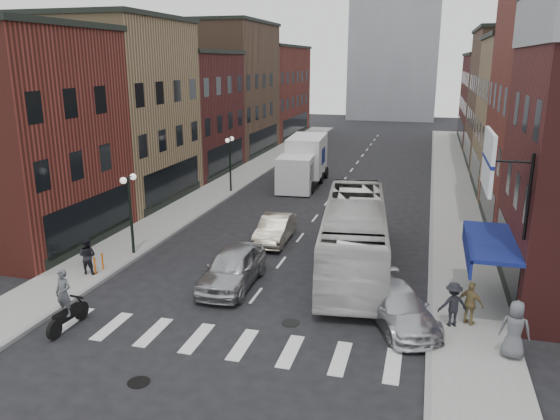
# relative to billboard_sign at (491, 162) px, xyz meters

# --- Properties ---
(ground) EXTENTS (160.00, 160.00, 0.00)m
(ground) POSITION_rel_billboard_sign_xyz_m (-8.59, -0.50, -6.13)
(ground) COLOR black
(ground) RESTS_ON ground
(sidewalk_left) EXTENTS (3.00, 74.00, 0.15)m
(sidewalk_left) POSITION_rel_billboard_sign_xyz_m (-17.09, 21.50, -6.06)
(sidewalk_left) COLOR gray
(sidewalk_left) RESTS_ON ground
(sidewalk_right) EXTENTS (3.00, 74.00, 0.15)m
(sidewalk_right) POSITION_rel_billboard_sign_xyz_m (-0.09, 21.50, -6.06)
(sidewalk_right) COLOR gray
(sidewalk_right) RESTS_ON ground
(curb_left) EXTENTS (0.20, 74.00, 0.16)m
(curb_left) POSITION_rel_billboard_sign_xyz_m (-15.59, 21.50, -6.13)
(curb_left) COLOR gray
(curb_left) RESTS_ON ground
(curb_right) EXTENTS (0.20, 74.00, 0.16)m
(curb_right) POSITION_rel_billboard_sign_xyz_m (-1.59, 21.50, -6.13)
(curb_right) COLOR gray
(curb_right) RESTS_ON ground
(crosswalk_stripes) EXTENTS (12.00, 2.20, 0.01)m
(crosswalk_stripes) POSITION_rel_billboard_sign_xyz_m (-8.59, -3.50, -6.13)
(crosswalk_stripes) COLOR silver
(crosswalk_stripes) RESTS_ON ground
(bldg_left_near) EXTENTS (10.30, 9.20, 11.30)m
(bldg_left_near) POSITION_rel_billboard_sign_xyz_m (-23.58, 4.00, -0.48)
(bldg_left_near) COLOR maroon
(bldg_left_near) RESTS_ON ground
(bldg_left_mid_a) EXTENTS (10.30, 10.20, 12.30)m
(bldg_left_mid_a) POSITION_rel_billboard_sign_xyz_m (-23.58, 13.50, 0.02)
(bldg_left_mid_a) COLOR #977A53
(bldg_left_mid_a) RESTS_ON ground
(bldg_left_mid_b) EXTENTS (10.30, 10.20, 10.30)m
(bldg_left_mid_b) POSITION_rel_billboard_sign_xyz_m (-23.58, 23.50, -0.98)
(bldg_left_mid_b) COLOR #4A1B1A
(bldg_left_mid_b) RESTS_ON ground
(bldg_left_far_a) EXTENTS (10.30, 12.20, 13.30)m
(bldg_left_far_a) POSITION_rel_billboard_sign_xyz_m (-23.58, 34.50, 0.52)
(bldg_left_far_a) COLOR brown
(bldg_left_far_a) RESTS_ON ground
(bldg_left_far_b) EXTENTS (10.30, 16.20, 11.30)m
(bldg_left_far_b) POSITION_rel_billboard_sign_xyz_m (-23.58, 48.50, -0.48)
(bldg_left_far_b) COLOR maroon
(bldg_left_far_b) RESTS_ON ground
(bldg_right_mid_b) EXTENTS (10.30, 10.20, 11.30)m
(bldg_right_mid_b) POSITION_rel_billboard_sign_xyz_m (6.41, 23.50, -0.48)
(bldg_right_mid_b) COLOR #977A53
(bldg_right_mid_b) RESTS_ON ground
(bldg_right_far_a) EXTENTS (10.30, 12.20, 12.30)m
(bldg_right_far_a) POSITION_rel_billboard_sign_xyz_m (6.41, 34.50, 0.02)
(bldg_right_far_a) COLOR brown
(bldg_right_far_a) RESTS_ON ground
(bldg_right_far_b) EXTENTS (10.30, 16.20, 10.30)m
(bldg_right_far_b) POSITION_rel_billboard_sign_xyz_m (6.41, 48.50, -0.98)
(bldg_right_far_b) COLOR #4A1B1A
(bldg_right_far_b) RESTS_ON ground
(awning_blue) EXTENTS (1.80, 5.00, 0.78)m
(awning_blue) POSITION_rel_billboard_sign_xyz_m (0.34, 2.00, -3.50)
(awning_blue) COLOR navy
(awning_blue) RESTS_ON ground
(billboard_sign) EXTENTS (1.52, 3.00, 3.70)m
(billboard_sign) POSITION_rel_billboard_sign_xyz_m (0.00, 0.00, 0.00)
(billboard_sign) COLOR black
(billboard_sign) RESTS_ON ground
(streetlamp_near) EXTENTS (0.32, 1.22, 4.11)m
(streetlamp_near) POSITION_rel_billboard_sign_xyz_m (-15.99, 3.50, -3.22)
(streetlamp_near) COLOR black
(streetlamp_near) RESTS_ON ground
(streetlamp_far) EXTENTS (0.32, 1.22, 4.11)m
(streetlamp_far) POSITION_rel_billboard_sign_xyz_m (-15.99, 17.50, -3.22)
(streetlamp_far) COLOR black
(streetlamp_far) RESTS_ON ground
(bike_rack) EXTENTS (0.08, 0.68, 0.80)m
(bike_rack) POSITION_rel_billboard_sign_xyz_m (-16.19, 0.80, -5.58)
(bike_rack) COLOR #D8590C
(bike_rack) RESTS_ON sidewalk_left
(box_truck) EXTENTS (2.98, 8.65, 3.70)m
(box_truck) POSITION_rel_billboard_sign_xyz_m (-11.37, 21.46, -4.31)
(box_truck) COLOR white
(box_truck) RESTS_ON ground
(motorcycle_rider) EXTENTS (0.67, 2.29, 2.33)m
(motorcycle_rider) POSITION_rel_billboard_sign_xyz_m (-14.29, -4.13, -5.04)
(motorcycle_rider) COLOR black
(motorcycle_rider) RESTS_ON ground
(transit_bus) EXTENTS (4.14, 12.10, 3.30)m
(transit_bus) POSITION_rel_billboard_sign_xyz_m (-5.12, 4.70, -4.48)
(transit_bus) COLOR silver
(transit_bus) RESTS_ON ground
(sedan_left_near) EXTENTS (2.10, 5.01, 1.69)m
(sedan_left_near) POSITION_rel_billboard_sign_xyz_m (-9.87, 1.22, -5.29)
(sedan_left_near) COLOR #AFAFB4
(sedan_left_near) RESTS_ON ground
(sedan_left_far) EXTENTS (1.66, 4.37, 1.42)m
(sedan_left_far) POSITION_rel_billboard_sign_xyz_m (-9.73, 7.47, -5.42)
(sedan_left_far) COLOR #B2A790
(sedan_left_far) RESTS_ON ground
(curb_car) EXTENTS (3.76, 5.10, 1.37)m
(curb_car) POSITION_rel_billboard_sign_xyz_m (-2.74, -0.50, -5.45)
(curb_car) COLOR #BBBCC1
(curb_car) RESTS_ON ground
(parked_bicycle) EXTENTS (1.15, 1.70, 0.85)m
(parked_bicycle) POSITION_rel_billboard_sign_xyz_m (-17.37, 1.66, -5.56)
(parked_bicycle) COLOR black
(parked_bicycle) RESTS_ON sidewalk_left
(ped_left_solo) EXTENTS (0.85, 0.53, 1.67)m
(ped_left_solo) POSITION_rel_billboard_sign_xyz_m (-16.54, 0.52, -5.15)
(ped_left_solo) COLOR black
(ped_left_solo) RESTS_ON sidewalk_left
(ped_right_a) EXTENTS (1.19, 0.88, 1.66)m
(ped_right_a) POSITION_rel_billboard_sign_xyz_m (-0.83, -0.39, -5.15)
(ped_right_a) COLOR black
(ped_right_a) RESTS_ON sidewalk_right
(ped_right_b) EXTENTS (1.07, 0.89, 1.64)m
(ped_right_b) POSITION_rel_billboard_sign_xyz_m (-0.21, -0.14, -5.16)
(ped_right_b) COLOR olive
(ped_right_b) RESTS_ON sidewalk_right
(ped_right_c) EXTENTS (1.06, 0.79, 1.95)m
(ped_right_c) POSITION_rel_billboard_sign_xyz_m (1.01, -2.17, -5.01)
(ped_right_c) COLOR #525459
(ped_right_c) RESTS_ON sidewalk_right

